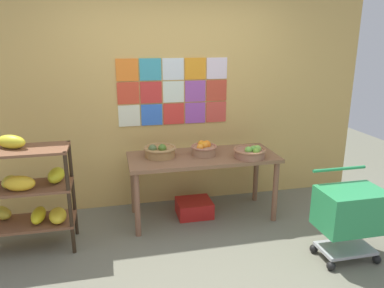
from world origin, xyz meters
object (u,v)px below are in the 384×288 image
at_px(banana_shelf_unit, 20,188).
at_px(fruit_basket_back_left, 250,152).
at_px(shopping_cart, 350,212).
at_px(fruit_basket_left, 160,151).
at_px(produce_crate_under_table, 194,208).
at_px(display_table, 203,163).
at_px(fruit_basket_centre, 204,148).

xyz_separation_m(banana_shelf_unit, fruit_basket_back_left, (2.32, 0.10, 0.16)).
bearing_deg(shopping_cart, banana_shelf_unit, 158.12).
xyz_separation_m(fruit_basket_left, produce_crate_under_table, (0.38, -0.01, -0.72)).
distance_m(banana_shelf_unit, display_table, 1.85).
bearing_deg(banana_shelf_unit, shopping_cart, -15.96).
xyz_separation_m(display_table, produce_crate_under_table, (-0.09, 0.05, -0.56)).
bearing_deg(fruit_basket_centre, banana_shelf_unit, -170.96).
bearing_deg(banana_shelf_unit, produce_crate_under_table, 10.42).
relative_size(banana_shelf_unit, fruit_basket_left, 3.22).
distance_m(fruit_basket_centre, shopping_cart, 1.60).
distance_m(display_table, fruit_basket_centre, 0.16).
distance_m(fruit_basket_back_left, shopping_cart, 1.16).
bearing_deg(banana_shelf_unit, fruit_basket_back_left, 2.37).
height_order(display_table, fruit_basket_back_left, fruit_basket_back_left).
bearing_deg(fruit_basket_left, display_table, -7.02).
bearing_deg(shopping_cart, fruit_basket_left, 137.23).
bearing_deg(produce_crate_under_table, fruit_basket_centre, -14.83).
height_order(display_table, fruit_basket_left, fruit_basket_left).
bearing_deg(produce_crate_under_table, shopping_cart, -44.54).
relative_size(display_table, fruit_basket_back_left, 4.65).
bearing_deg(display_table, fruit_basket_left, 172.98).
bearing_deg(shopping_cart, produce_crate_under_table, 129.54).
relative_size(banana_shelf_unit, shopping_cart, 1.39).
height_order(fruit_basket_centre, fruit_basket_back_left, fruit_basket_centre).
xyz_separation_m(display_table, fruit_basket_back_left, (0.48, -0.18, 0.15)).
height_order(display_table, shopping_cart, shopping_cart).
relative_size(fruit_basket_centre, produce_crate_under_table, 0.73).
distance_m(display_table, fruit_basket_left, 0.50).
bearing_deg(fruit_basket_left, banana_shelf_unit, -166.37).
distance_m(banana_shelf_unit, fruit_basket_left, 1.41).
bearing_deg(display_table, banana_shelf_unit, -171.51).
height_order(fruit_basket_centre, shopping_cart, fruit_basket_centre).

